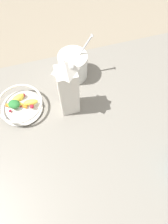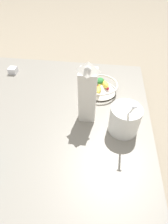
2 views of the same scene
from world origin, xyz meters
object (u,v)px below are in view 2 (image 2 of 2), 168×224
(milk_carton, at_px, (88,92))
(yogurt_tub, at_px, (125,118))
(spice_jar, at_px, (13,71))
(fruit_bowl, at_px, (100,87))

(milk_carton, bearing_deg, yogurt_tub, -19.30)
(yogurt_tub, relative_size, spice_jar, 4.55)
(yogurt_tub, distance_m, spice_jar, 0.81)
(fruit_bowl, bearing_deg, yogurt_tub, -65.62)
(fruit_bowl, xyz_separation_m, yogurt_tub, (0.12, -0.27, 0.04))
(spice_jar, bearing_deg, fruit_bowl, -12.18)
(fruit_bowl, distance_m, spice_jar, 0.60)
(fruit_bowl, height_order, yogurt_tub, yogurt_tub)
(milk_carton, bearing_deg, spice_jar, 147.87)
(milk_carton, relative_size, yogurt_tub, 1.31)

